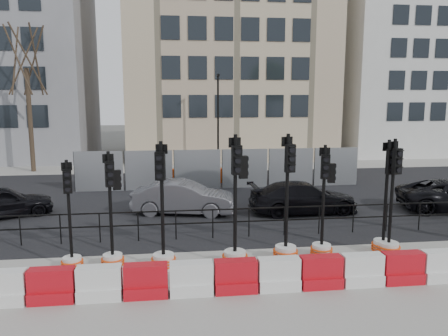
{
  "coord_description": "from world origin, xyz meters",
  "views": [
    {
      "loc": [
        -2.53,
        -12.5,
        4.62
      ],
      "look_at": [
        -0.61,
        3.0,
        2.05
      ],
      "focal_mm": 35.0,
      "sensor_mm": 36.0,
      "label": 1
    }
  ],
  "objects": [
    {
      "name": "building_white",
      "position": [
        17.0,
        21.99,
        8.0
      ],
      "size": [
        12.0,
        9.06,
        16.0
      ],
      "color": "silver",
      "rests_on": "ground"
    },
    {
      "name": "traffic_signal_e",
      "position": [
        0.66,
        -1.01,
        0.75
      ],
      "size": [
        0.71,
        0.71,
        3.62
      ],
      "rotation": [
        0.0,
        0.0,
        0.23
      ],
      "color": "white",
      "rests_on": "ground"
    },
    {
      "name": "traffic_signal_a",
      "position": [
        -5.21,
        -0.94,
        0.62
      ],
      "size": [
        0.59,
        0.59,
        3.0
      ],
      "rotation": [
        0.0,
        0.0,
        0.21
      ],
      "color": "white",
      "rests_on": "ground"
    },
    {
      "name": "traffic_signal_c",
      "position": [
        -2.77,
        -1.17,
        0.72
      ],
      "size": [
        0.68,
        0.68,
        3.48
      ],
      "rotation": [
        0.0,
        0.0,
        -0.22
      ],
      "color": "white",
      "rests_on": "ground"
    },
    {
      "name": "sidewalk_near",
      "position": [
        0.0,
        -3.0,
        0.01
      ],
      "size": [
        40.0,
        6.0,
        0.02
      ],
      "primitive_type": "cube",
      "color": "gray",
      "rests_on": "ground"
    },
    {
      "name": "building_grey",
      "position": [
        -14.0,
        21.99,
        7.0
      ],
      "size": [
        11.0,
        9.06,
        14.0
      ],
      "color": "gray",
      "rests_on": "ground"
    },
    {
      "name": "traffic_signal_d",
      "position": [
        -0.81,
        -1.23,
        0.87
      ],
      "size": [
        0.72,
        0.72,
        3.64
      ],
      "rotation": [
        0.0,
        0.0,
        0.14
      ],
      "color": "white",
      "rests_on": "ground"
    },
    {
      "name": "lamp_post_far",
      "position": [
        0.5,
        14.98,
        3.22
      ],
      "size": [
        0.12,
        0.56,
        6.0
      ],
      "color": "black",
      "rests_on": "ground"
    },
    {
      "name": "traffic_signal_f",
      "position": [
        1.77,
        -0.87,
        0.78
      ],
      "size": [
        0.65,
        0.65,
        3.29
      ],
      "rotation": [
        0.0,
        0.0,
        -0.17
      ],
      "color": "white",
      "rests_on": "ground"
    },
    {
      "name": "car_c",
      "position": [
        2.7,
        3.96,
        0.63
      ],
      "size": [
        2.0,
        4.43,
        1.26
      ],
      "primitive_type": "imported",
      "rotation": [
        0.0,
        0.0,
        1.6
      ],
      "color": "black",
      "rests_on": "ground"
    },
    {
      "name": "kerb_railing",
      "position": [
        0.0,
        1.2,
        0.69
      ],
      "size": [
        18.0,
        0.04,
        1.0
      ],
      "color": "black",
      "rests_on": "ground"
    },
    {
      "name": "sidewalk_far",
      "position": [
        0.0,
        16.0,
        0.01
      ],
      "size": [
        40.0,
        4.0,
        0.02
      ],
      "primitive_type": "cube",
      "color": "gray",
      "rests_on": "ground"
    },
    {
      "name": "building_cream",
      "position": [
        2.0,
        21.99,
        9.0
      ],
      "size": [
        15.0,
        10.06,
        18.0
      ],
      "color": "beige",
      "rests_on": "ground"
    },
    {
      "name": "traffic_signal_g",
      "position": [
        3.75,
        -1.0,
        0.71
      ],
      "size": [
        0.68,
        0.68,
        3.45
      ],
      "rotation": [
        0.0,
        0.0,
        0.22
      ],
      "color": "white",
      "rests_on": "ground"
    },
    {
      "name": "tree_bare_far",
      "position": [
        -11.0,
        15.5,
        6.65
      ],
      "size": [
        2.0,
        2.0,
        9.0
      ],
      "color": "#473828",
      "rests_on": "ground"
    },
    {
      "name": "road",
      "position": [
        0.0,
        7.0,
        0.01
      ],
      "size": [
        40.0,
        14.0,
        0.03
      ],
      "primitive_type": "cube",
      "color": "black",
      "rests_on": "ground"
    },
    {
      "name": "barrier_row",
      "position": [
        -0.0,
        -2.8,
        0.37
      ],
      "size": [
        15.7,
        0.5,
        0.8
      ],
      "color": "red",
      "rests_on": "ground"
    },
    {
      "name": "traffic_signal_h",
      "position": [
        3.68,
        -0.79,
        0.7
      ],
      "size": [
        0.67,
        0.67,
        3.4
      ],
      "rotation": [
        0.0,
        0.0,
        0.16
      ],
      "color": "white",
      "rests_on": "ground"
    },
    {
      "name": "traffic_signal_b",
      "position": [
        -4.13,
        -0.93,
        0.76
      ],
      "size": [
        0.63,
        0.63,
        3.21
      ],
      "rotation": [
        0.0,
        0.0,
        0.29
      ],
      "color": "white",
      "rests_on": "ground"
    },
    {
      "name": "ground",
      "position": [
        0.0,
        0.0,
        0.0
      ],
      "size": [
        120.0,
        120.0,
        0.0
      ],
      "primitive_type": "plane",
      "color": "#51514C",
      "rests_on": "ground"
    },
    {
      "name": "car_b",
      "position": [
        -2.04,
        4.39,
        0.66
      ],
      "size": [
        3.02,
        4.59,
        1.33
      ],
      "primitive_type": "imported",
      "rotation": [
        0.0,
        0.0,
        1.36
      ],
      "color": "#4E4E53",
      "rests_on": "ground"
    },
    {
      "name": "car_a",
      "position": [
        -8.96,
        4.69,
        0.62
      ],
      "size": [
        4.23,
        4.74,
        1.24
      ],
      "primitive_type": "imported",
      "rotation": [
        0.0,
        0.0,
        2.01
      ],
      "color": "black",
      "rests_on": "ground"
    },
    {
      "name": "heras_fencing",
      "position": [
        -0.49,
        9.71,
        0.71
      ],
      "size": [
        14.33,
        1.72,
        2.0
      ],
      "color": "#93979B",
      "rests_on": "ground"
    }
  ]
}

